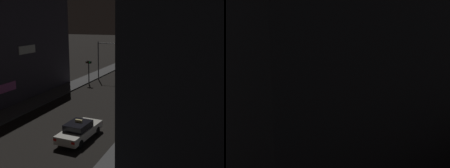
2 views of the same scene
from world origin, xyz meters
The scene contains 7 objects.
sidewalk_left centered at (-6.66, 31.05, 0.08)m, with size 2.74×66.09×0.16m, color #4C4C4C.
building_facade_left centered at (-12.73, 17.68, 6.30)m, with size 9.48×18.64×12.59m.
taxi centered at (2.42, 9.96, 0.74)m, with size 2.00×4.53×1.62m.
traffic_light_overhead centered at (-3.01, 30.55, 4.24)m, with size 5.45×0.42×5.85m.
traffic_light_left_kerb centered at (-5.04, 27.13, 2.49)m, with size 0.80×0.42×3.44m.
traffic_light_right_kerb centered at (5.04, 32.00, 2.42)m, with size 0.80×0.42×3.33m.
street_lamp_near_block centered at (6.05, 12.48, 4.51)m, with size 0.42×0.42×7.02m.
Camera 2 is at (22.11, -1.14, 7.32)m, focal length 46.99 mm.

